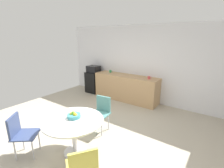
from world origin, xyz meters
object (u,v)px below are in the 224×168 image
(chair_navy, at_px, (20,131))
(chair_teal, at_px, (102,109))
(chair_yellow, at_px, (83,166))
(fruit_bowl, at_px, (74,115))
(round_table, at_px, (73,126))
(mug_white, at_px, (110,71))
(microwave, at_px, (93,69))
(mini_fridge, at_px, (94,82))
(mug_green, at_px, (149,78))

(chair_navy, relative_size, chair_teal, 1.00)
(chair_yellow, xyz_separation_m, chair_teal, (-0.92, 1.54, 0.00))
(fruit_bowl, bearing_deg, round_table, -56.25)
(fruit_bowl, height_order, mug_white, mug_white)
(chair_teal, bearing_deg, mug_white, 121.13)
(chair_navy, height_order, chair_teal, same)
(microwave, xyz_separation_m, mug_white, (0.78, 0.07, -0.01))
(chair_teal, relative_size, mug_white, 6.43)
(mini_fridge, height_order, mug_green, mug_green)
(round_table, height_order, chair_teal, chair_teal)
(chair_teal, bearing_deg, fruit_bowl, -85.66)
(round_table, distance_m, chair_yellow, 0.99)
(mini_fridge, height_order, chair_navy, chair_navy)
(round_table, relative_size, chair_teal, 1.37)
(mug_white, distance_m, mug_green, 1.60)
(mug_white, bearing_deg, chair_navy, -80.40)
(microwave, height_order, chair_yellow, microwave)
(microwave, relative_size, round_table, 0.42)
(chair_yellow, bearing_deg, mini_fridge, 129.77)
(fruit_bowl, distance_m, mug_green, 2.95)
(mini_fridge, xyz_separation_m, chair_teal, (2.06, -2.05, 0.11))
(chair_yellow, bearing_deg, chair_navy, -177.80)
(chair_yellow, bearing_deg, round_table, 145.32)
(chair_navy, height_order, mug_green, mug_green)
(round_table, relative_size, mug_green, 8.80)
(chair_yellow, height_order, mug_green, mug_green)
(mug_green, bearing_deg, fruit_bowl, -94.81)
(microwave, bearing_deg, fruit_bowl, -54.25)
(round_table, xyz_separation_m, mug_white, (-1.39, 3.10, 0.35))
(mini_fridge, xyz_separation_m, fruit_bowl, (2.13, -2.96, 0.35))
(microwave, relative_size, chair_navy, 0.58)
(microwave, xyz_separation_m, round_table, (2.18, -3.03, -0.36))
(chair_teal, relative_size, fruit_bowl, 3.25)
(mini_fridge, relative_size, microwave, 1.72)
(round_table, xyz_separation_m, chair_navy, (-0.77, -0.62, -0.07))
(mini_fridge, distance_m, chair_yellow, 4.67)
(mini_fridge, xyz_separation_m, chair_navy, (1.41, -3.65, 0.11))
(microwave, height_order, round_table, microwave)
(round_table, bearing_deg, mug_green, 86.12)
(chair_yellow, distance_m, mug_white, 4.30)
(chair_yellow, height_order, chair_teal, same)
(round_table, xyz_separation_m, mug_green, (0.20, 3.00, 0.35))
(chair_navy, relative_size, mug_white, 6.43)
(mug_white, height_order, mug_green, same)
(mini_fridge, distance_m, mug_green, 2.44)
(mug_white, bearing_deg, round_table, -65.79)
(fruit_bowl, distance_m, mug_white, 3.33)
(round_table, bearing_deg, chair_yellow, -34.68)
(mini_fridge, distance_m, mug_white, 0.95)
(microwave, distance_m, round_table, 3.75)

